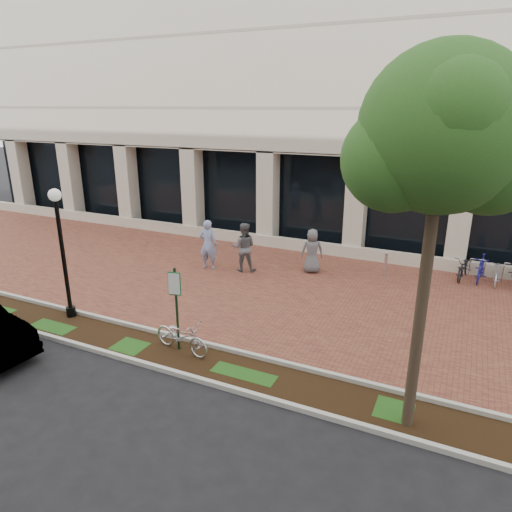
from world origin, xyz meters
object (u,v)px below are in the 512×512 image
at_px(bollard, 386,264).
at_px(street_tree, 445,142).
at_px(pedestrian_right, 312,251).
at_px(locked_bicycle, 182,336).
at_px(parking_sign, 176,299).
at_px(pedestrian_mid, 244,247).
at_px(pedestrian_left, 208,245).
at_px(lamppost, 62,247).

bearing_deg(bollard, street_tree, -76.50).
distance_m(pedestrian_right, bollard, 2.76).
bearing_deg(bollard, locked_bicycle, -115.55).
bearing_deg(bollard, pedestrian_right, -164.30).
distance_m(parking_sign, pedestrian_mid, 6.25).
relative_size(locked_bicycle, pedestrian_left, 0.88).
bearing_deg(pedestrian_left, locked_bicycle, 103.97).
relative_size(street_tree, pedestrian_mid, 3.74).
relative_size(pedestrian_left, pedestrian_mid, 1.03).
bearing_deg(locked_bicycle, pedestrian_right, 0.02).
distance_m(lamppost, pedestrian_left, 5.84).
bearing_deg(bollard, pedestrian_mid, -161.39).
bearing_deg(lamppost, locked_bicycle, -4.25).
relative_size(pedestrian_right, bollard, 1.76).
bearing_deg(pedestrian_right, lamppost, 27.88).
bearing_deg(lamppost, bollard, 43.33).
bearing_deg(pedestrian_left, pedestrian_mid, -176.01).
bearing_deg(pedestrian_mid, street_tree, 117.20).
xyz_separation_m(parking_sign, locked_bicycle, (0.14, -0.04, -1.01)).
height_order(pedestrian_left, bollard, pedestrian_left).
distance_m(lamppost, pedestrian_mid, 6.66).
relative_size(pedestrian_left, pedestrian_right, 1.15).
relative_size(locked_bicycle, pedestrian_right, 1.01).
xyz_separation_m(street_tree, locked_bicycle, (-5.74, 0.42, -5.08)).
bearing_deg(pedestrian_mid, pedestrian_left, -5.07).
distance_m(street_tree, pedestrian_left, 11.41).
distance_m(lamppost, bollard, 11.13).
bearing_deg(street_tree, bollard, 103.50).
height_order(lamppost, street_tree, street_tree).
height_order(pedestrian_mid, bollard, pedestrian_mid).
distance_m(lamppost, locked_bicycle, 4.60).
height_order(street_tree, locked_bicycle, street_tree).
bearing_deg(street_tree, parking_sign, 175.52).
relative_size(lamppost, pedestrian_right, 2.30).
height_order(locked_bicycle, pedestrian_left, pedestrian_left).
distance_m(pedestrian_mid, pedestrian_right, 2.60).
bearing_deg(lamppost, pedestrian_right, 51.77).
relative_size(parking_sign, lamppost, 0.58).
xyz_separation_m(pedestrian_left, bollard, (6.42, 2.06, -0.49)).
distance_m(parking_sign, pedestrian_right, 7.21).
relative_size(street_tree, pedestrian_left, 3.63).
height_order(locked_bicycle, pedestrian_mid, pedestrian_mid).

